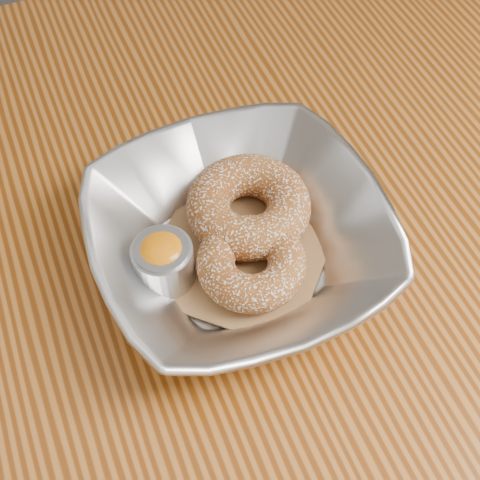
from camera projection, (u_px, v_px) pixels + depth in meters
name	position (u px, v px, depth m)	size (l,w,h in m)	color
ground_plane	(212.00, 468.00, 1.23)	(4.00, 4.00, 0.00)	#565659
table	(191.00, 288.00, 0.69)	(1.20, 0.80, 0.75)	brown
serving_bowl	(240.00, 239.00, 0.57)	(0.25, 0.25, 0.06)	#B5B8BD
parchment	(240.00, 254.00, 0.59)	(0.14, 0.14, 0.00)	brown
donut_back	(249.00, 206.00, 0.59)	(0.11, 0.11, 0.04)	brown
donut_front	(251.00, 263.00, 0.56)	(0.09, 0.09, 0.03)	brown
ramekin	(163.00, 261.00, 0.56)	(0.05, 0.05, 0.05)	#B5B8BD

